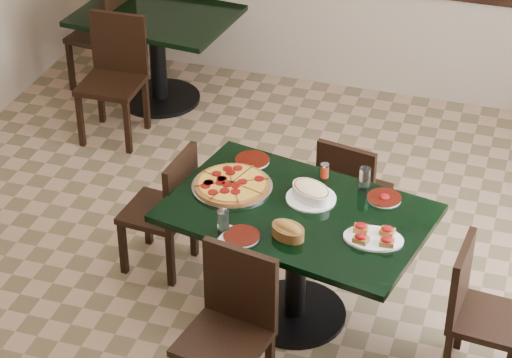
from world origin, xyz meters
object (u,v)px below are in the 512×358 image
(chair_far, at_px, (350,190))
(chair_left, at_px, (168,206))
(main_table, at_px, (297,237))
(lasagna_casserole, at_px, (311,192))
(back_chair_left, at_px, (109,29))
(back_table, at_px, (157,40))
(chair_near, at_px, (231,322))
(pepperoni_pizza, at_px, (232,185))
(bruschetta_platter, at_px, (374,236))
(bread_basket, at_px, (288,230))
(back_chair_near, at_px, (115,70))
(chair_right, at_px, (476,307))

(chair_far, relative_size, chair_left, 0.98)
(main_table, distance_m, chair_left, 0.90)
(lasagna_casserole, bearing_deg, main_table, -75.24)
(chair_left, distance_m, back_chair_left, 2.47)
(back_table, height_order, lasagna_casserole, lasagna_casserole)
(chair_far, relative_size, chair_near, 0.91)
(pepperoni_pizza, distance_m, lasagna_casserole, 0.46)
(chair_left, bearing_deg, bruschetta_platter, 79.74)
(back_table, relative_size, lasagna_casserole, 4.18)
(back_chair_left, bearing_deg, back_table, 86.71)
(chair_far, bearing_deg, chair_near, 89.43)
(back_table, relative_size, pepperoni_pizza, 2.74)
(back_chair_left, xyz_separation_m, lasagna_casserole, (2.25, -2.16, 0.27))
(chair_left, bearing_deg, bread_basket, 67.15)
(chair_left, distance_m, bruschetta_platter, 1.40)
(chair_near, xyz_separation_m, bread_basket, (0.16, 0.45, 0.30))
(back_chair_left, bearing_deg, chair_near, 41.98)
(back_chair_near, relative_size, pepperoni_pizza, 2.02)
(bruschetta_platter, bearing_deg, chair_far, 105.45)
(main_table, xyz_separation_m, bruschetta_platter, (0.45, -0.14, 0.21))
(back_table, height_order, pepperoni_pizza, pepperoni_pizza)
(back_table, bearing_deg, chair_far, -32.14)
(chair_right, height_order, pepperoni_pizza, chair_right)
(back_table, relative_size, chair_near, 1.42)
(back_table, height_order, chair_left, chair_left)
(lasagna_casserole, height_order, bread_basket, lasagna_casserole)
(chair_right, distance_m, back_chair_left, 4.04)
(chair_right, bearing_deg, pepperoni_pizza, 85.02)
(back_chair_left, bearing_deg, back_chair_near, 35.73)
(bruschetta_platter, bearing_deg, chair_near, -141.03)
(lasagna_casserole, xyz_separation_m, bread_basket, (-0.02, -0.37, -0.01))
(chair_far, height_order, chair_near, chair_near)
(chair_left, height_order, bread_basket, bread_basket)
(main_table, relative_size, back_chair_left, 1.67)
(chair_left, distance_m, lasagna_casserole, 0.97)
(chair_left, bearing_deg, chair_far, 121.91)
(main_table, distance_m, lasagna_casserole, 0.26)
(chair_far, height_order, pepperoni_pizza, chair_far)
(chair_left, relative_size, bread_basket, 3.59)
(chair_near, height_order, bruschetta_platter, chair_near)
(back_chair_left, bearing_deg, main_table, 51.38)
(chair_left, bearing_deg, lasagna_casserole, 89.22)
(chair_far, distance_m, chair_near, 1.46)
(main_table, height_order, bread_basket, bread_basket)
(lasagna_casserole, bearing_deg, bread_basket, -60.73)
(chair_far, xyz_separation_m, chair_near, (-0.29, -1.43, 0.05))
(back_chair_near, xyz_separation_m, bruschetta_platter, (2.31, -1.78, 0.25))
(chair_near, bearing_deg, pepperoni_pizza, 118.57)
(chair_far, distance_m, chair_left, 1.13)
(chair_near, bearing_deg, back_chair_left, 134.82)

